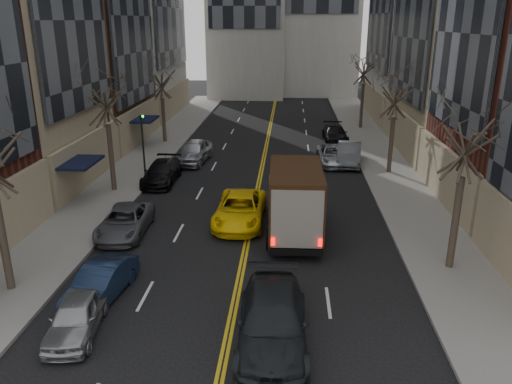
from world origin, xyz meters
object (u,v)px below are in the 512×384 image
ups_truck (295,200)px  taxi (240,209)px  observer_sedan (272,322)px  pedestrian (271,216)px

ups_truck → taxi: ups_truck is taller
ups_truck → observer_sedan: 8.94m
taxi → pedestrian: pedestrian is taller
observer_sedan → ups_truck: bearing=83.6°
ups_truck → pedestrian: size_ratio=4.02×
taxi → pedestrian: (1.65, -1.02, 0.07)m
pedestrian → taxi: bearing=41.2°
ups_truck → taxi: 3.27m
ups_truck → pedestrian: bearing=164.9°
pedestrian → ups_truck: bearing=-121.1°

